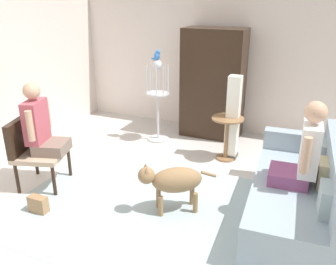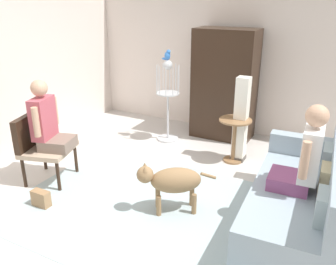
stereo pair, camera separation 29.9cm
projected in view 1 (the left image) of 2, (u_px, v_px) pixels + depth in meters
ground_plane at (164, 199)px, 4.31m from camera, size 6.53×6.53×0.00m
back_wall at (226, 55)px, 6.14m from camera, size 6.04×0.12×2.68m
area_rug at (144, 208)px, 4.13m from camera, size 2.98×2.34×0.01m
couch at (302, 193)px, 3.84m from camera, size 1.00×2.03×0.88m
armchair at (32, 146)px, 4.48m from camera, size 0.73×0.75×0.89m
person_on_couch at (304, 152)px, 3.64m from camera, size 0.49×0.55×0.92m
person_on_armchair at (40, 125)px, 4.36m from camera, size 0.53×0.53×0.89m
round_end_table at (227, 133)px, 5.21m from camera, size 0.47×0.47×0.66m
dog at (173, 180)px, 3.95m from camera, size 0.78×0.55×0.60m
bird_cage_stand at (158, 102)px, 5.84m from camera, size 0.38×0.38×1.35m
parrot at (157, 55)px, 5.56m from camera, size 0.17×0.10×0.17m
column_lamp at (233, 119)px, 5.20m from camera, size 0.20×0.20×1.26m
armoire_cabinet at (213, 84)px, 5.98m from camera, size 1.01×0.56×1.83m
handbag at (38, 204)px, 4.02m from camera, size 0.22×0.11×0.20m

